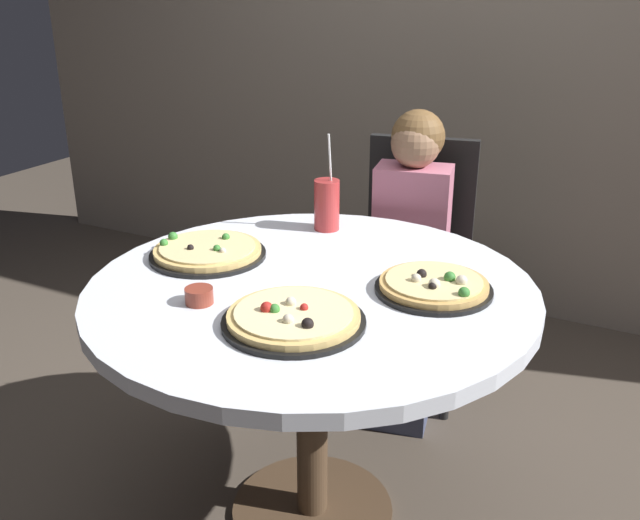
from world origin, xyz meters
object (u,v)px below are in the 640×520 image
object	(u,v)px
pizza_pepperoni	(434,286)
sauce_bowl	(199,296)
pizza_veggie	(293,318)
pizza_cheese	(207,251)
soda_cup	(327,205)
dining_table	(311,319)
diner_child	(406,283)
chair_wooden	(415,253)

from	to	relation	value
pizza_pepperoni	sauce_bowl	distance (m)	0.59
pizza_veggie	pizza_cheese	world-z (taller)	same
soda_cup	pizza_veggie	bearing A→B (deg)	-70.01
dining_table	diner_child	distance (m)	0.71
chair_wooden	pizza_pepperoni	distance (m)	0.87
pizza_cheese	sauce_bowl	size ratio (longest dim) A/B	4.75
pizza_veggie	pizza_cheese	xyz separation A→B (m)	(-0.42, 0.26, -0.00)
pizza_cheese	dining_table	bearing A→B (deg)	-5.79
pizza_veggie	dining_table	bearing A→B (deg)	107.55
diner_child	soda_cup	world-z (taller)	diner_child
pizza_veggie	soda_cup	distance (m)	0.67
diner_child	pizza_veggie	xyz separation A→B (m)	(0.06, -0.91, 0.28)
chair_wooden	sauce_bowl	size ratio (longest dim) A/B	13.57
diner_child	sauce_bowl	xyz separation A→B (m)	(-0.21, -0.92, 0.29)
chair_wooden	pizza_pepperoni	bearing A→B (deg)	-67.58
pizza_pepperoni	soda_cup	size ratio (longest dim) A/B	0.98
chair_wooden	pizza_veggie	distance (m)	1.12
diner_child	soda_cup	bearing A→B (deg)	-120.90
dining_table	soda_cup	world-z (taller)	soda_cup
diner_child	pizza_pepperoni	size ratio (longest dim) A/B	3.60
dining_table	pizza_cheese	xyz separation A→B (m)	(-0.36, 0.04, 0.12)
diner_child	pizza_pepperoni	xyz separation A→B (m)	(0.29, -0.59, 0.28)
dining_table	chair_wooden	distance (m)	0.88
pizza_veggie	sauce_bowl	bearing A→B (deg)	-178.58
pizza_pepperoni	soda_cup	bearing A→B (deg)	146.45
pizza_cheese	pizza_pepperoni	world-z (taller)	pizza_pepperoni
pizza_cheese	chair_wooden	bearing A→B (deg)	67.94
pizza_cheese	pizza_pepperoni	bearing A→B (deg)	5.60
pizza_cheese	pizza_pepperoni	size ratio (longest dim) A/B	1.11
sauce_bowl	pizza_pepperoni	bearing A→B (deg)	33.63
pizza_veggie	soda_cup	xyz separation A→B (m)	(-0.23, 0.62, 0.06)
pizza_pepperoni	sauce_bowl	size ratio (longest dim) A/B	4.30
dining_table	pizza_pepperoni	xyz separation A→B (m)	(0.30, 0.10, 0.12)
pizza_veggie	soda_cup	size ratio (longest dim) A/B	1.09
diner_child	dining_table	bearing A→B (deg)	-91.18
diner_child	sauce_bowl	world-z (taller)	diner_child
pizza_pepperoni	soda_cup	xyz separation A→B (m)	(-0.46, 0.30, 0.06)
dining_table	chair_wooden	bearing A→B (deg)	91.13
dining_table	sauce_bowl	bearing A→B (deg)	-130.16
pizza_pepperoni	sauce_bowl	world-z (taller)	pizza_pepperoni
diner_child	pizza_pepperoni	world-z (taller)	diner_child
chair_wooden	soda_cup	distance (m)	0.57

